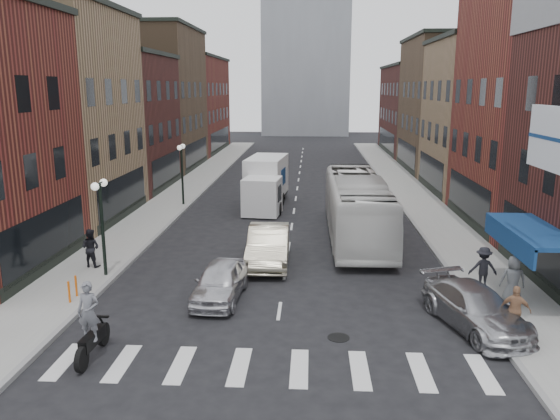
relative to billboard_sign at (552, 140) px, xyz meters
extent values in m
plane|color=black|center=(-8.59, -0.50, -6.13)|extent=(160.00, 160.00, 0.00)
cube|color=gray|center=(-17.09, 21.50, -6.06)|extent=(3.00, 74.00, 0.15)
cube|color=gray|center=(-0.09, 21.50, -6.06)|extent=(3.00, 74.00, 0.15)
cube|color=gray|center=(-15.59, 21.50, -6.13)|extent=(0.20, 74.00, 0.16)
cube|color=gray|center=(-1.59, 21.50, -6.13)|extent=(0.20, 74.00, 0.16)
cube|color=silver|center=(-8.59, -3.50, -6.13)|extent=(12.00, 2.20, 0.01)
cube|color=black|center=(-18.61, 4.00, -4.53)|extent=(0.08, 7.20, 2.20)
cube|color=#977853|center=(-23.59, 13.50, -0.13)|extent=(10.00, 10.00, 12.00)
cube|color=black|center=(-18.61, 13.50, -4.53)|extent=(0.08, 8.00, 2.20)
cube|color=black|center=(-23.59, 13.50, 6.02)|extent=(10.30, 10.20, 0.30)
cube|color=#441C18|center=(-23.59, 23.50, -1.13)|extent=(10.00, 10.00, 10.00)
cube|color=black|center=(-18.61, 23.50, -4.53)|extent=(0.08, 8.00, 2.20)
cube|color=black|center=(-23.59, 23.50, 4.02)|extent=(10.30, 10.20, 0.30)
cube|color=brown|center=(-23.59, 34.50, 0.37)|extent=(10.00, 12.00, 13.00)
cube|color=black|center=(-18.61, 34.50, -4.53)|extent=(0.08, 9.60, 2.20)
cube|color=black|center=(-23.59, 34.50, 7.02)|extent=(10.30, 12.20, 0.30)
cube|color=maroon|center=(-23.59, 48.50, -0.63)|extent=(10.00, 16.00, 11.00)
cube|color=black|center=(-18.61, 48.50, -4.53)|extent=(0.08, 12.80, 2.20)
cube|color=black|center=(-23.59, 48.50, 5.02)|extent=(10.30, 16.20, 0.30)
cube|color=black|center=(1.43, 4.00, -4.53)|extent=(0.08, 7.20, 2.20)
cube|color=black|center=(1.43, 13.50, -4.53)|extent=(0.08, 8.00, 2.20)
cube|color=#977853|center=(6.41, 23.50, -0.63)|extent=(10.00, 10.00, 11.00)
cube|color=black|center=(1.43, 23.50, -4.53)|extent=(0.08, 8.00, 2.20)
cube|color=black|center=(6.41, 23.50, 5.02)|extent=(10.30, 10.20, 0.30)
cube|color=brown|center=(6.41, 34.50, -0.13)|extent=(10.00, 12.00, 12.00)
cube|color=black|center=(1.43, 34.50, -4.53)|extent=(0.08, 9.60, 2.20)
cube|color=black|center=(6.41, 34.50, 6.02)|extent=(10.30, 12.20, 0.30)
cube|color=#441C18|center=(6.41, 48.50, -1.13)|extent=(10.00, 16.00, 10.00)
cube|color=black|center=(1.43, 48.50, -4.53)|extent=(0.08, 12.80, 2.20)
cube|color=black|center=(6.41, 48.50, 4.02)|extent=(10.30, 16.20, 0.30)
cube|color=navy|center=(0.51, 2.00, -3.43)|extent=(1.80, 5.00, 0.15)
cube|color=navy|center=(-0.34, 2.00, -3.78)|extent=(0.10, 5.00, 0.70)
cube|color=silver|center=(-0.09, 0.00, 0.07)|extent=(0.12, 3.00, 2.00)
cylinder|color=black|center=(-15.99, 3.50, -4.13)|extent=(0.14, 0.14, 4.00)
cylinder|color=black|center=(-15.99, 3.50, -2.13)|extent=(0.06, 0.90, 0.06)
sphere|color=white|center=(-15.99, 3.05, -2.18)|extent=(0.32, 0.32, 0.32)
sphere|color=white|center=(-15.99, 3.95, -2.18)|extent=(0.32, 0.32, 0.32)
cylinder|color=black|center=(-15.99, 17.50, -4.13)|extent=(0.14, 0.14, 4.00)
cylinder|color=black|center=(-15.99, 17.50, -2.13)|extent=(0.06, 0.90, 0.06)
sphere|color=white|center=(-15.99, 17.05, -2.18)|extent=(0.32, 0.32, 0.32)
sphere|color=white|center=(-15.99, 17.95, -2.18)|extent=(0.32, 0.32, 0.32)
cylinder|color=#D8590C|center=(-16.19, 0.50, -5.58)|extent=(0.08, 0.08, 0.80)
cylinder|color=#D8590C|center=(-16.19, 1.10, -5.58)|extent=(0.08, 0.08, 0.80)
cube|color=white|center=(-10.50, 15.15, -4.91)|extent=(2.40, 2.56, 2.26)
cube|color=black|center=(-10.50, 15.15, -4.69)|extent=(2.32, 1.49, 0.99)
cube|color=white|center=(-10.50, 18.58, -4.24)|extent=(2.73, 4.90, 2.62)
cube|color=navy|center=(-10.50, 18.58, -4.24)|extent=(2.47, 2.03, 1.08)
cube|color=black|center=(-10.50, 18.40, -5.73)|extent=(2.58, 6.04, 0.32)
cylinder|color=black|center=(-11.54, 15.33, -5.73)|extent=(0.25, 0.81, 0.81)
cylinder|color=black|center=(-9.46, 15.33, -5.73)|extent=(0.25, 0.81, 0.81)
cylinder|color=black|center=(-11.54, 18.40, -5.73)|extent=(0.25, 0.81, 0.81)
cylinder|color=black|center=(-9.46, 18.40, -5.73)|extent=(0.25, 0.81, 0.81)
cylinder|color=black|center=(-11.54, 20.21, -5.73)|extent=(0.25, 0.81, 0.81)
cylinder|color=black|center=(-9.46, 20.21, -5.73)|extent=(0.25, 0.81, 0.81)
cylinder|color=black|center=(-13.84, -2.39, -5.78)|extent=(0.15, 0.71, 0.71)
cylinder|color=black|center=(-13.84, -4.01, -5.78)|extent=(0.15, 0.71, 0.71)
cube|color=black|center=(-13.84, -3.20, -5.54)|extent=(0.34, 1.31, 0.38)
cube|color=black|center=(-13.84, -2.61, -5.11)|extent=(0.60, 0.10, 0.06)
imported|color=slate|center=(-13.84, -3.31, -4.65)|extent=(0.67, 0.46, 1.78)
imported|color=silver|center=(-5.11, 10.35, -4.48)|extent=(2.90, 11.91, 3.31)
imported|color=silver|center=(-10.87, 1.50, -5.44)|extent=(1.86, 4.15, 1.39)
imported|color=beige|center=(-9.39, 5.85, -5.29)|extent=(1.90, 5.14, 1.68)
imported|color=#ABABAF|center=(-2.09, -0.50, -5.45)|extent=(3.21, 5.08, 1.37)
imported|color=black|center=(-16.98, 4.51, -5.14)|extent=(0.90, 0.64, 1.68)
imported|color=black|center=(-0.86, 2.83, -5.16)|extent=(1.08, 0.57, 1.65)
imported|color=#9A6E4E|center=(-1.07, -1.17, -5.20)|extent=(1.03, 0.76, 1.57)
imported|color=#505356|center=(-0.26, 1.36, -5.10)|extent=(0.94, 0.68, 1.77)
camera|label=1|loc=(-7.53, -17.55, 1.64)|focal=35.00mm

